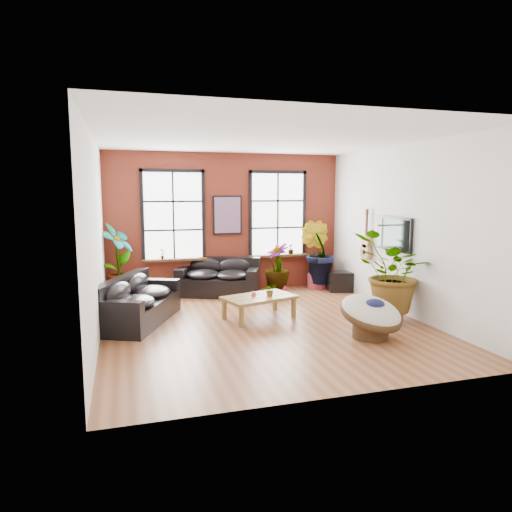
% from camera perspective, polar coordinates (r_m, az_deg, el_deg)
% --- Properties ---
extents(room, '(6.04, 6.54, 3.54)m').
position_cam_1_polar(room, '(8.67, 0.84, 2.85)').
color(room, brown).
rests_on(room, ground).
extents(sofa_back, '(2.19, 1.67, 0.91)m').
position_cam_1_polar(sofa_back, '(11.34, -4.67, -2.79)').
color(sofa_back, black).
rests_on(sofa_back, ground).
extents(sofa_left, '(1.78, 2.44, 0.89)m').
position_cam_1_polar(sofa_left, '(9.20, -14.69, -5.59)').
color(sofa_left, black).
rests_on(sofa_left, ground).
extents(coffee_table, '(1.59, 1.20, 0.55)m').
position_cam_1_polar(coffee_table, '(9.19, 0.40, -5.35)').
color(coffee_table, brown).
rests_on(coffee_table, ground).
extents(papasan_chair, '(1.39, 1.39, 0.81)m').
position_cam_1_polar(papasan_chair, '(8.22, 14.20, -7.09)').
color(papasan_chair, '#3F2A16').
rests_on(papasan_chair, ground).
extents(poster, '(0.74, 0.06, 0.98)m').
position_cam_1_polar(poster, '(11.58, -3.60, 5.13)').
color(poster, black).
rests_on(poster, room).
extents(tv_wall_unit, '(0.13, 1.86, 1.20)m').
position_cam_1_polar(tv_wall_unit, '(10.32, 15.84, 2.23)').
color(tv_wall_unit, black).
rests_on(tv_wall_unit, room).
extents(media_box, '(0.71, 0.63, 0.50)m').
position_cam_1_polar(media_box, '(11.93, 10.43, -3.14)').
color(media_box, black).
rests_on(media_box, ground).
extents(pot_back_left, '(0.58, 0.58, 0.35)m').
position_cam_1_polar(pot_back_left, '(11.11, -16.88, -4.56)').
color(pot_back_left, maroon).
rests_on(pot_back_left, ground).
extents(pot_back_right, '(0.71, 0.71, 0.39)m').
position_cam_1_polar(pot_back_right, '(12.18, 7.69, -3.12)').
color(pot_back_right, maroon).
rests_on(pot_back_right, ground).
extents(pot_right_wall, '(0.68, 0.68, 0.39)m').
position_cam_1_polar(pot_right_wall, '(9.43, 16.35, -6.65)').
color(pot_right_wall, maroon).
rests_on(pot_right_wall, ground).
extents(pot_mid, '(0.50, 0.50, 0.33)m').
position_cam_1_polar(pot_mid, '(11.40, 2.71, -3.96)').
color(pot_mid, maroon).
rests_on(pot_mid, ground).
extents(floor_plant_back_left, '(1.01, 1.07, 1.68)m').
position_cam_1_polar(floor_plant_back_left, '(11.00, -16.90, -0.39)').
color(floor_plant_back_left, '#163C10').
rests_on(floor_plant_back_left, ground).
extents(floor_plant_back_right, '(1.13, 1.16, 1.64)m').
position_cam_1_polar(floor_plant_back_right, '(12.04, 7.65, 0.49)').
color(floor_plant_back_right, '#163C10').
rests_on(floor_plant_back_right, ground).
extents(floor_plant_right_wall, '(1.78, 1.67, 1.59)m').
position_cam_1_polar(floor_plant_right_wall, '(9.30, 16.66, -2.05)').
color(floor_plant_right_wall, '#163C10').
rests_on(floor_plant_right_wall, ground).
extents(floor_plant_mid, '(0.80, 0.80, 1.14)m').
position_cam_1_polar(floor_plant_mid, '(11.28, 2.64, -1.28)').
color(floor_plant_mid, '#163C10').
rests_on(floor_plant_mid, ground).
extents(table_plant, '(0.23, 0.20, 0.26)m').
position_cam_1_polar(table_plant, '(9.15, 1.79, -4.25)').
color(table_plant, '#163C10').
rests_on(table_plant, coffee_table).
extents(sill_plant_left, '(0.17, 0.17, 0.27)m').
position_cam_1_polar(sill_plant_left, '(11.37, -11.64, 0.29)').
color(sill_plant_left, '#163C10').
rests_on(sill_plant_left, room).
extents(sill_plant_right, '(0.19, 0.19, 0.27)m').
position_cam_1_polar(sill_plant_right, '(12.10, 4.37, 0.89)').
color(sill_plant_right, '#163C10').
rests_on(sill_plant_right, room).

